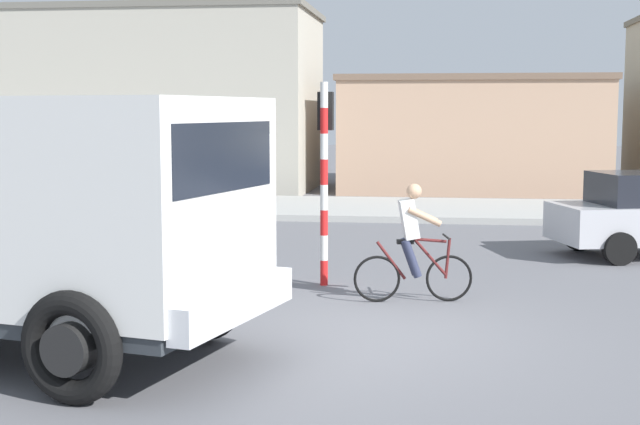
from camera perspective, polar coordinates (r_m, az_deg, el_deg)
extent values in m
plane|color=slate|center=(11.46, 2.86, -7.46)|extent=(120.00, 120.00, 0.00)
cube|color=#ADADA8|center=(24.58, 5.49, 0.22)|extent=(80.00, 5.00, 0.16)
cube|color=white|center=(10.59, -18.61, 0.94)|extent=(5.64, 3.63, 2.20)
cube|color=#2D3338|center=(10.76, -18.38, -5.32)|extent=(5.52, 3.56, 0.16)
cube|color=silver|center=(9.27, -5.35, -5.75)|extent=(0.78, 2.37, 0.36)
cube|color=black|center=(9.14, -6.29, 3.52)|extent=(0.61, 2.10, 0.70)
torus|color=black|center=(10.93, -7.47, -5.24)|extent=(1.13, 0.49, 1.10)
cylinder|color=black|center=(10.93, -7.47, -5.24)|extent=(0.55, 0.41, 0.50)
torus|color=black|center=(8.83, -15.51, -8.27)|extent=(1.13, 0.49, 1.10)
cylinder|color=black|center=(8.83, -15.51, -8.27)|extent=(0.55, 0.41, 0.50)
torus|color=black|center=(13.18, 8.19, -4.15)|extent=(0.68, 0.16, 0.68)
torus|color=black|center=(13.03, 3.64, -4.22)|extent=(0.68, 0.16, 0.68)
cylinder|color=#591E1E|center=(13.03, 6.73, -1.74)|extent=(0.60, 0.15, 0.09)
cylinder|color=#591E1E|center=(13.08, 6.97, -2.80)|extent=(0.51, 0.13, 0.57)
cylinder|color=#591E1E|center=(13.00, 4.53, -3.04)|extent=(0.44, 0.12, 0.57)
cylinder|color=#591E1E|center=(13.13, 8.10, -2.89)|extent=(0.10, 0.06, 0.59)
cylinder|color=black|center=(13.07, 8.02, -1.53)|extent=(0.12, 0.50, 0.03)
cube|color=black|center=(12.99, 5.43, -1.86)|extent=(0.26, 0.16, 0.06)
cube|color=white|center=(12.95, 5.67, -0.41)|extent=(0.35, 0.37, 0.59)
sphere|color=tan|center=(12.92, 5.99, 1.35)|extent=(0.22, 0.22, 0.22)
cylinder|color=#2D334C|center=(13.13, 5.71, -2.78)|extent=(0.32, 0.17, 0.57)
cylinder|color=tan|center=(13.13, 6.43, -0.11)|extent=(0.50, 0.18, 0.29)
cylinder|color=#2D334C|center=(12.94, 5.83, -2.93)|extent=(0.32, 0.17, 0.57)
cylinder|color=tan|center=(12.82, 6.65, -0.27)|extent=(0.50, 0.18, 0.29)
cylinder|color=red|center=(14.27, 0.26, -3.84)|extent=(0.12, 0.12, 0.40)
cylinder|color=white|center=(14.20, 0.26, -2.25)|extent=(0.12, 0.12, 0.40)
cylinder|color=red|center=(14.15, 0.26, -0.65)|extent=(0.12, 0.12, 0.40)
cylinder|color=white|center=(14.10, 0.26, 0.96)|extent=(0.12, 0.12, 0.40)
cylinder|color=red|center=(14.07, 0.26, 2.58)|extent=(0.12, 0.12, 0.40)
cylinder|color=white|center=(14.05, 0.26, 4.21)|extent=(0.12, 0.12, 0.40)
cylinder|color=red|center=(14.04, 0.26, 5.84)|extent=(0.12, 0.12, 0.40)
cylinder|color=white|center=(14.04, 0.26, 7.48)|extent=(0.12, 0.12, 0.40)
cube|color=black|center=(14.21, 0.36, 6.46)|extent=(0.24, 0.20, 0.60)
sphere|color=red|center=(14.33, 0.42, 6.46)|extent=(0.14, 0.14, 0.14)
cylinder|color=black|center=(18.46, 16.13, -1.41)|extent=(0.63, 0.34, 0.60)
cylinder|color=black|center=(16.94, 18.47, -2.19)|extent=(0.63, 0.34, 0.60)
cube|color=#B2AD9E|center=(32.20, -9.89, 6.85)|extent=(10.51, 5.88, 6.00)
cube|color=slate|center=(32.37, -10.00, 12.34)|extent=(10.72, 6.00, 0.20)
cube|color=tan|center=(32.55, 9.48, 4.83)|extent=(8.71, 7.74, 3.71)
cube|color=#775E4C|center=(32.56, 9.54, 8.27)|extent=(8.88, 7.89, 0.20)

